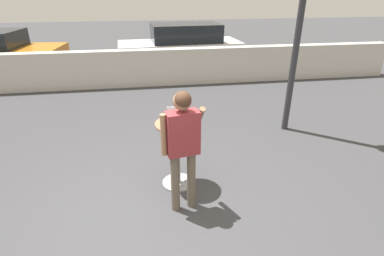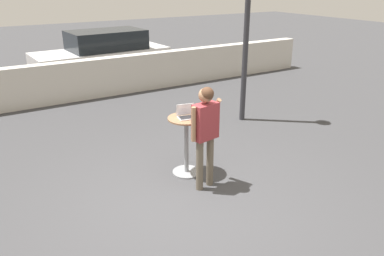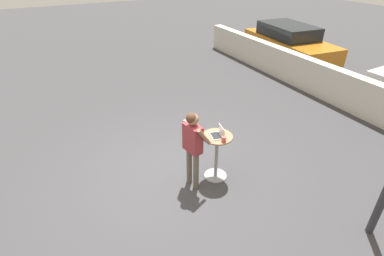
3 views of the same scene
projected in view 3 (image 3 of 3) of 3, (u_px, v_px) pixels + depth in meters
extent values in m
plane|color=#3D3D3F|center=(172.00, 173.00, 6.32)|extent=(50.00, 50.00, 0.00)
cube|color=beige|center=(362.00, 97.00, 8.34)|extent=(15.62, 0.35, 1.05)
cylinder|color=gray|center=(215.00, 175.00, 6.23)|extent=(0.47, 0.47, 0.03)
cylinder|color=gray|center=(216.00, 157.00, 5.98)|extent=(0.07, 0.07, 0.94)
cylinder|color=#8C6647|center=(217.00, 136.00, 5.74)|extent=(0.60, 0.60, 0.02)
cube|color=silver|center=(216.00, 136.00, 5.71)|extent=(0.33, 0.26, 0.02)
cube|color=black|center=(216.00, 136.00, 5.71)|extent=(0.28, 0.21, 0.00)
cube|color=silver|center=(222.00, 130.00, 5.69)|extent=(0.29, 0.09, 0.19)
cube|color=white|center=(221.00, 131.00, 5.68)|extent=(0.27, 0.08, 0.17)
cylinder|color=#C14C42|center=(224.00, 139.00, 5.54)|extent=(0.09, 0.09, 0.10)
torus|color=#C14C42|center=(226.00, 141.00, 5.49)|extent=(0.05, 0.01, 0.05)
cylinder|color=brown|center=(189.00, 165.00, 5.88)|extent=(0.11, 0.11, 0.82)
cylinder|color=brown|center=(196.00, 171.00, 5.73)|extent=(0.11, 0.11, 0.82)
cube|color=maroon|center=(193.00, 138.00, 5.46)|extent=(0.42, 0.26, 0.54)
sphere|color=#936B4C|center=(193.00, 119.00, 5.25)|extent=(0.21, 0.21, 0.21)
sphere|color=#472D1E|center=(191.00, 118.00, 5.22)|extent=(0.20, 0.20, 0.20)
cylinder|color=#936B4C|center=(185.00, 132.00, 5.61)|extent=(0.07, 0.07, 0.52)
cylinder|color=#936B4C|center=(204.00, 137.00, 5.28)|extent=(0.12, 0.32, 0.40)
cube|color=#B76B19|center=(289.00, 46.00, 12.44)|extent=(4.50, 2.16, 0.65)
cube|color=black|center=(288.00, 31.00, 12.32)|extent=(2.53, 1.76, 0.50)
cylinder|color=black|center=(327.00, 60.00, 11.77)|extent=(0.69, 0.28, 0.68)
cylinder|color=black|center=(292.00, 65.00, 11.25)|extent=(0.69, 0.28, 0.68)
cylinder|color=black|center=(285.00, 43.00, 13.93)|extent=(0.69, 0.28, 0.68)
cylinder|color=black|center=(254.00, 47.00, 13.41)|extent=(0.69, 0.28, 0.68)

